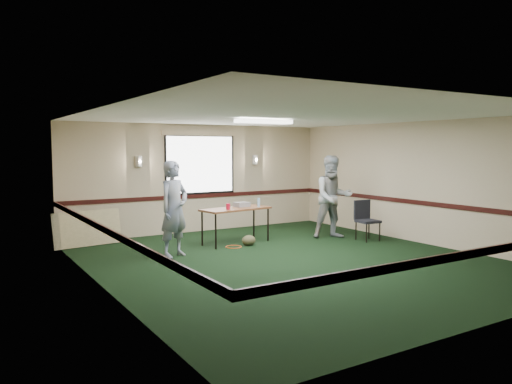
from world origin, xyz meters
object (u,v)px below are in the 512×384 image
projector (242,204)px  person_left (174,209)px  conference_chair (365,217)px  folding_table (236,211)px  person_right (333,197)px

projector → person_left: size_ratio=0.17×
projector → person_left: (-1.91, -0.68, 0.09)m
person_left → conference_chair: bearing=-32.0°
folding_table → projector: size_ratio=5.34×
folding_table → person_right: 2.37m
person_left → person_right: size_ratio=0.96×
person_right → person_left: bearing=-160.5°
conference_chair → person_left: 4.48m
folding_table → projector: bearing=22.4°
person_right → projector: bearing=-179.4°
folding_table → conference_chair: size_ratio=1.81×
projector → folding_table: bearing=-155.6°
folding_table → projector: (0.23, 0.13, 0.11)m
conference_chair → person_left: size_ratio=0.49×
folding_table → person_right: size_ratio=0.85×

